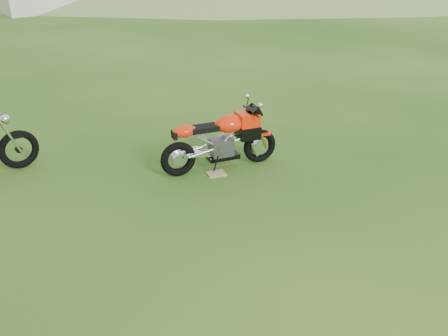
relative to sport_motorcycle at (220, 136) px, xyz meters
name	(u,v)px	position (x,y,z in m)	size (l,w,h in m)	color
ground	(237,236)	(-0.57, -1.90, -0.56)	(120.00, 120.00, 0.00)	#1A4D10
sport_motorcycle	(220,136)	(0.00, 0.00, 0.00)	(1.85, 0.46, 1.11)	red
plywood_board	(216,174)	(-0.14, -0.18, -0.54)	(0.28, 0.22, 0.02)	tan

